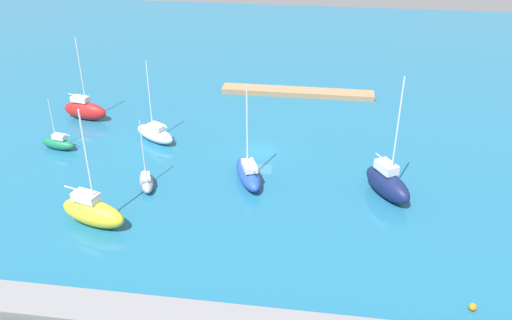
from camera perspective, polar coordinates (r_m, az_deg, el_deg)
water at (r=66.90m, az=0.62°, el=0.92°), size 160.00×160.00×0.00m
pier_dock at (r=84.22m, az=4.38°, el=7.16°), size 23.33×2.92×0.78m
sailboat_white_off_beacon at (r=70.20m, az=-10.60°, el=2.78°), size 6.45×5.06×10.56m
sailboat_gray_along_channel at (r=60.46m, az=-11.49°, el=-2.16°), size 3.18×4.91×7.89m
sailboat_blue_lone_north at (r=59.92m, az=-0.82°, el=-1.39°), size 4.73×7.40×11.36m
sailboat_navy_center_basin at (r=59.01m, az=13.69°, el=-2.36°), size 5.80×7.25×13.51m
sailboat_red_far_south at (r=78.72m, az=-17.60°, el=5.09°), size 6.80×3.24×11.59m
sailboat_yellow_mid_basin at (r=55.23m, az=-16.83°, el=-5.23°), size 7.52×4.28×12.34m
sailboat_green_east_end at (r=71.47m, az=-20.12°, el=1.70°), size 4.85×2.47×6.60m
mooring_buoy_orange at (r=47.68m, az=21.88°, el=-14.18°), size 0.63×0.63×0.63m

